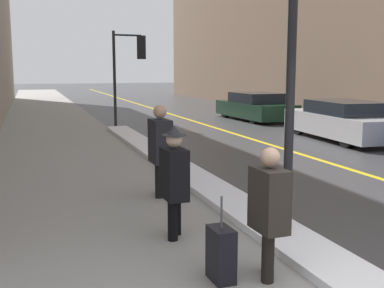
% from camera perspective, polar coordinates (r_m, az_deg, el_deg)
% --- Properties ---
extents(sidewalk_slab, '(4.00, 80.00, 0.01)m').
position_cam_1_polar(sidewalk_slab, '(18.63, -15.72, 1.48)').
color(sidewalk_slab, gray).
rests_on(sidewalk_slab, ground).
extents(road_centre_stripe, '(0.16, 80.00, 0.00)m').
position_cam_1_polar(road_centre_stripe, '(19.86, 1.84, 2.22)').
color(road_centre_stripe, gold).
rests_on(road_centre_stripe, ground).
extents(snow_bank_curb, '(0.77, 16.44, 0.12)m').
position_cam_1_polar(snow_bank_curb, '(10.93, -1.50, -2.88)').
color(snow_bank_curb, white).
rests_on(snow_bank_curb, ground).
extents(lamp_post, '(0.28, 0.28, 5.00)m').
position_cam_1_polar(lamp_post, '(6.45, 11.87, 15.00)').
color(lamp_post, black).
rests_on(lamp_post, ground).
extents(traffic_light_near, '(1.31, 0.38, 3.73)m').
position_cam_1_polar(traffic_light_near, '(19.07, -7.23, 10.00)').
color(traffic_light_near, black).
rests_on(traffic_light_near, ground).
extents(pedestrian_in_glasses, '(0.29, 0.48, 1.46)m').
position_cam_1_polar(pedestrian_in_glasses, '(5.27, 9.12, -7.38)').
color(pedestrian_in_glasses, black).
rests_on(pedestrian_in_glasses, ground).
extents(pedestrian_in_fedora, '(0.33, 0.48, 1.55)m').
position_cam_1_polar(pedestrian_in_fedora, '(6.44, -2.11, -3.98)').
color(pedestrian_in_fedora, black).
rests_on(pedestrian_in_fedora, ground).
extents(pedestrian_trailing, '(0.33, 0.55, 1.66)m').
position_cam_1_polar(pedestrian_trailing, '(8.59, -3.78, -0.27)').
color(pedestrian_trailing, black).
rests_on(pedestrian_trailing, ground).
extents(parked_car_silver, '(2.17, 4.99, 1.27)m').
position_cam_1_polar(parked_car_silver, '(16.47, 17.51, 2.63)').
color(parked_car_silver, '#B2B2B7').
rests_on(parked_car_silver, ground).
extents(parked_car_dark_green, '(2.05, 4.73, 1.24)m').
position_cam_1_polar(parked_car_dark_green, '(22.22, 7.52, 4.38)').
color(parked_car_dark_green, black).
rests_on(parked_car_dark_green, ground).
extents(rolling_suitcase, '(0.23, 0.37, 0.95)m').
position_cam_1_polar(rolling_suitcase, '(5.31, 3.46, -12.95)').
color(rolling_suitcase, black).
rests_on(rolling_suitcase, ground).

